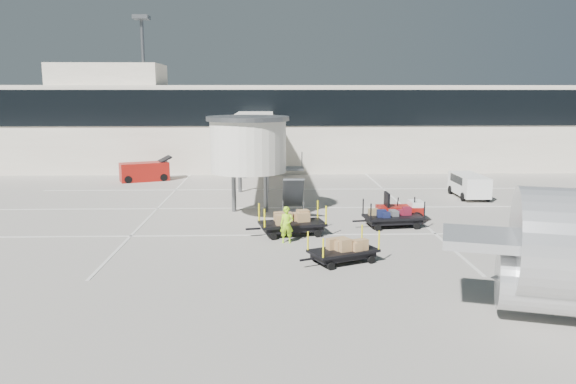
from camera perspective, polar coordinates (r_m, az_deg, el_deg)
name	(u,v)px	position (r m, az deg, el deg)	size (l,w,h in m)	color
ground	(326,245)	(27.72, 3.85, -5.39)	(140.00, 140.00, 0.00)	#A49D93
lane_markings	(302,207)	(36.72, 1.42, -1.49)	(40.00, 30.00, 0.02)	silver
terminal	(294,125)	(56.66, 0.61, 6.79)	(64.00, 12.11, 15.20)	silver
jet_bridge	(252,138)	(38.99, -3.67, 5.52)	(5.70, 20.40, 6.03)	silver
baggage_tug	(401,211)	(33.10, 11.37, -1.89)	(2.65, 1.71, 1.72)	maroon
suitcase_cart	(393,218)	(31.67, 10.60, -2.58)	(3.97, 1.98, 1.53)	black
box_cart_near	(343,251)	(24.79, 5.59, -5.98)	(3.62, 2.57, 1.42)	black
box_cart_far	(292,223)	(29.43, 0.40, -3.17)	(4.25, 2.33, 1.63)	black
ground_worker	(287,225)	(27.83, -0.13, -3.35)	(0.67, 0.44, 1.84)	#9AE117
minivan	(468,184)	(41.93, 17.85, 0.82)	(1.94, 4.32, 1.63)	white
belt_loader	(145,172)	(48.82, -14.35, 2.01)	(4.52, 3.03, 2.04)	maroon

